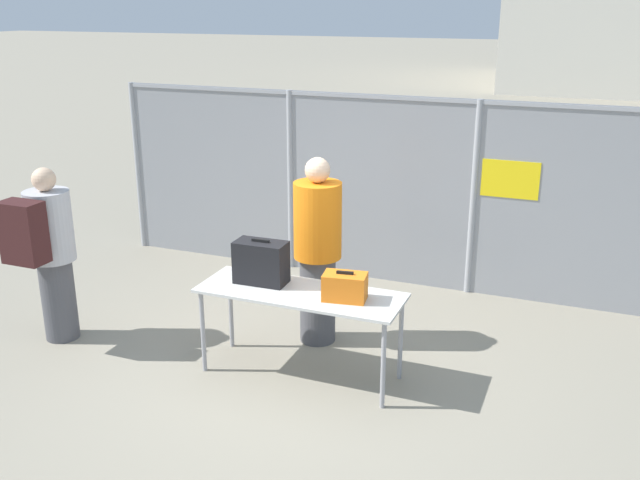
{
  "coord_description": "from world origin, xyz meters",
  "views": [
    {
      "loc": [
        2.31,
        -4.97,
        3.11
      ],
      "look_at": [
        0.03,
        0.74,
        1.05
      ],
      "focal_mm": 40.0,
      "sensor_mm": 36.0,
      "label": 1
    }
  ],
  "objects_px": {
    "suitcase_orange": "(345,287)",
    "security_worker_near": "(318,249)",
    "inspection_table": "(300,299)",
    "suitcase_black": "(261,262)",
    "utility_trailer": "(488,222)",
    "traveler_hooded": "(48,249)"
  },
  "relations": [
    {
      "from": "suitcase_black",
      "to": "security_worker_near",
      "type": "bearing_deg",
      "value": 65.84
    },
    {
      "from": "suitcase_black",
      "to": "security_worker_near",
      "type": "height_order",
      "value": "security_worker_near"
    },
    {
      "from": "utility_trailer",
      "to": "security_worker_near",
      "type": "bearing_deg",
      "value": -109.48
    },
    {
      "from": "suitcase_black",
      "to": "suitcase_orange",
      "type": "xyz_separation_m",
      "value": [
        0.8,
        -0.08,
        -0.07
      ]
    },
    {
      "from": "traveler_hooded",
      "to": "utility_trailer",
      "type": "bearing_deg",
      "value": 28.41
    },
    {
      "from": "inspection_table",
      "to": "security_worker_near",
      "type": "height_order",
      "value": "security_worker_near"
    },
    {
      "from": "inspection_table",
      "to": "traveler_hooded",
      "type": "distance_m",
      "value": 2.47
    },
    {
      "from": "suitcase_orange",
      "to": "utility_trailer",
      "type": "xyz_separation_m",
      "value": [
        0.58,
        3.8,
        -0.46
      ]
    },
    {
      "from": "suitcase_black",
      "to": "inspection_table",
      "type": "bearing_deg",
      "value": -9.22
    },
    {
      "from": "inspection_table",
      "to": "utility_trailer",
      "type": "relative_size",
      "value": 0.4
    },
    {
      "from": "inspection_table",
      "to": "suitcase_black",
      "type": "xyz_separation_m",
      "value": [
        -0.39,
        0.06,
        0.26
      ]
    },
    {
      "from": "utility_trailer",
      "to": "inspection_table",
      "type": "bearing_deg",
      "value": -104.52
    },
    {
      "from": "suitcase_orange",
      "to": "security_worker_near",
      "type": "xyz_separation_m",
      "value": [
        -0.52,
        0.7,
        0.03
      ]
    },
    {
      "from": "inspection_table",
      "to": "suitcase_black",
      "type": "distance_m",
      "value": 0.48
    },
    {
      "from": "inspection_table",
      "to": "utility_trailer",
      "type": "height_order",
      "value": "inspection_table"
    },
    {
      "from": "traveler_hooded",
      "to": "suitcase_black",
      "type": "bearing_deg",
      "value": -12.57
    },
    {
      "from": "traveler_hooded",
      "to": "inspection_table",
      "type": "bearing_deg",
      "value": -15.44
    },
    {
      "from": "utility_trailer",
      "to": "suitcase_black",
      "type": "bearing_deg",
      "value": -110.28
    },
    {
      "from": "suitcase_black",
      "to": "suitcase_orange",
      "type": "distance_m",
      "value": 0.81
    },
    {
      "from": "suitcase_orange",
      "to": "utility_trailer",
      "type": "relative_size",
      "value": 0.09
    },
    {
      "from": "suitcase_orange",
      "to": "traveler_hooded",
      "type": "distance_m",
      "value": 2.86
    },
    {
      "from": "suitcase_black",
      "to": "traveler_hooded",
      "type": "height_order",
      "value": "traveler_hooded"
    }
  ]
}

